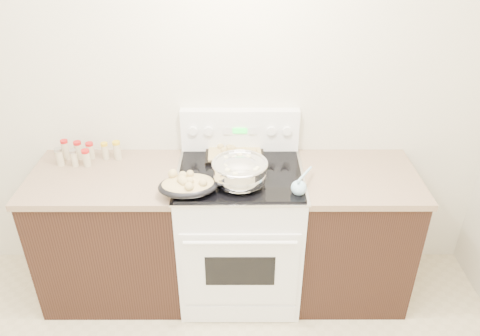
{
  "coord_description": "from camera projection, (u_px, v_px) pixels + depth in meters",
  "views": [
    {
      "loc": [
        0.35,
        -1.02,
        2.41
      ],
      "look_at": [
        0.35,
        1.37,
        1.0
      ],
      "focal_mm": 35.0,
      "sensor_mm": 36.0,
      "label": 1
    }
  ],
  "objects": [
    {
      "name": "counter_left",
      "position": [
        115.0,
        233.0,
        3.09
      ],
      "size": [
        0.93,
        0.67,
        0.92
      ],
      "color": "black",
      "rests_on": "ground"
    },
    {
      "name": "mixing_bowl",
      "position": [
        240.0,
        173.0,
        2.68
      ],
      "size": [
        0.38,
        0.38,
        0.19
      ],
      "color": "silver",
      "rests_on": "kitchen_range"
    },
    {
      "name": "wooden_spoon",
      "position": [
        233.0,
        180.0,
        2.74
      ],
      "size": [
        0.14,
        0.23,
        0.04
      ],
      "color": "tan",
      "rests_on": "kitchen_range"
    },
    {
      "name": "roasting_pan",
      "position": [
        188.0,
        185.0,
        2.63
      ],
      "size": [
        0.37,
        0.28,
        0.12
      ],
      "color": "black",
      "rests_on": "kitchen_range"
    },
    {
      "name": "blue_ladle",
      "position": [
        299.0,
        187.0,
        2.63
      ],
      "size": [
        0.15,
        0.28,
        0.11
      ],
      "color": "#9ECEEB",
      "rests_on": "kitchen_range"
    },
    {
      "name": "baking_sheet",
      "position": [
        235.0,
        153.0,
        3.01
      ],
      "size": [
        0.38,
        0.27,
        0.06
      ],
      "color": "black",
      "rests_on": "kitchen_range"
    },
    {
      "name": "kitchen_range",
      "position": [
        240.0,
        230.0,
        3.08
      ],
      "size": [
        0.78,
        0.73,
        1.22
      ],
      "color": "white",
      "rests_on": "ground"
    },
    {
      "name": "spice_jars",
      "position": [
        85.0,
        153.0,
        2.97
      ],
      "size": [
        0.4,
        0.15,
        0.13
      ],
      "color": "#BFB28C",
      "rests_on": "counter_left"
    },
    {
      "name": "room_shell",
      "position": [
        108.0,
        202.0,
        1.23
      ],
      "size": [
        4.1,
        3.6,
        2.75
      ],
      "color": "beige",
      "rests_on": "ground"
    },
    {
      "name": "counter_right",
      "position": [
        350.0,
        233.0,
        3.1
      ],
      "size": [
        0.73,
        0.67,
        0.92
      ],
      "color": "black",
      "rests_on": "ground"
    }
  ]
}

